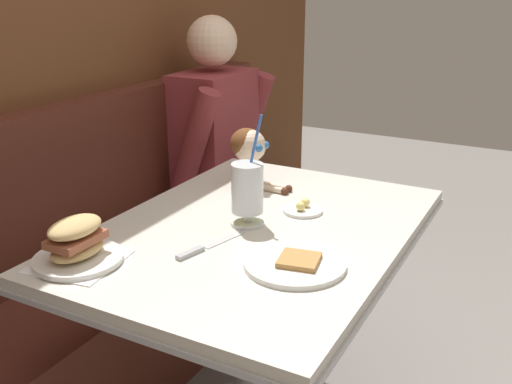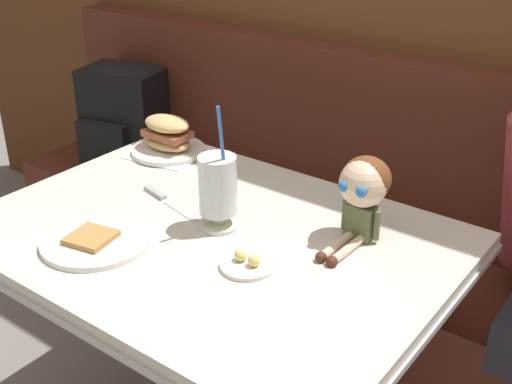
{
  "view_description": "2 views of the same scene",
  "coord_description": "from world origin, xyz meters",
  "views": [
    {
      "loc": [
        -1.35,
        -0.54,
        1.4
      ],
      "look_at": [
        0.08,
        0.22,
        0.81
      ],
      "focal_mm": 41.47,
      "sensor_mm": 36.0,
      "label": 1
    },
    {
      "loc": [
        0.89,
        -0.83,
        1.51
      ],
      "look_at": [
        0.08,
        0.25,
        0.84
      ],
      "focal_mm": 45.98,
      "sensor_mm": 36.0,
      "label": 2
    }
  ],
  "objects": [
    {
      "name": "booth_bench",
      "position": [
        0.0,
        0.81,
        0.33
      ],
      "size": [
        2.6,
        0.48,
        1.0
      ],
      "color": "#512319",
      "rests_on": "ground"
    },
    {
      "name": "diner_table",
      "position": [
        0.0,
        0.18,
        0.54
      ],
      "size": [
        1.11,
        0.81,
        0.74
      ],
      "color": "silver",
      "rests_on": "ground"
    },
    {
      "name": "toast_plate",
      "position": [
        -0.17,
        -0.02,
        0.75
      ],
      "size": [
        0.25,
        0.25,
        0.03
      ],
      "color": "white",
      "rests_on": "diner_table"
    },
    {
      "name": "milkshake_glass",
      "position": [
        0.0,
        0.21,
        0.84
      ],
      "size": [
        0.1,
        0.1,
        0.31
      ],
      "color": "silver",
      "rests_on": "diner_table"
    },
    {
      "name": "sandwich_plate",
      "position": [
        -0.4,
        0.46,
        0.79
      ],
      "size": [
        0.23,
        0.23,
        0.12
      ],
      "color": "white",
      "rests_on": "diner_table"
    },
    {
      "name": "butter_saucer",
      "position": [
        0.16,
        0.11,
        0.75
      ],
      "size": [
        0.12,
        0.12,
        0.04
      ],
      "color": "white",
      "rests_on": "diner_table"
    },
    {
      "name": "butter_knife",
      "position": [
        -0.21,
        0.23,
        0.74
      ],
      "size": [
        0.23,
        0.07,
        0.01
      ],
      "color": "silver",
      "rests_on": "diner_table"
    },
    {
      "name": "seated_doll",
      "position": [
        0.29,
        0.36,
        0.87
      ],
      "size": [
        0.11,
        0.22,
        0.2
      ],
      "color": "#5B6642",
      "rests_on": "diner_table"
    },
    {
      "name": "backpack",
      "position": [
        -0.96,
        0.78,
        0.66
      ],
      "size": [
        0.34,
        0.3,
        0.41
      ],
      "color": "black",
      "rests_on": "booth_bench"
    }
  ]
}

